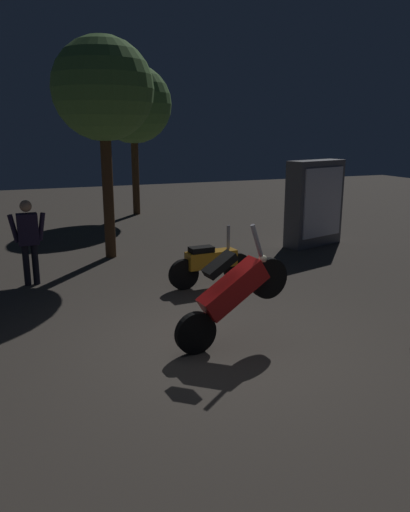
{
  "coord_description": "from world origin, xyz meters",
  "views": [
    {
      "loc": [
        -2.42,
        -5.54,
        2.81
      ],
      "look_at": [
        0.18,
        1.04,
        1.0
      ],
      "focal_mm": 34.6,
      "sensor_mm": 36.0,
      "label": 1
    }
  ],
  "objects_px": {
    "person_bystander_far": "(28,235)",
    "motorcycle_orange_parked_left": "(211,263)",
    "motorcycle_red_foreground": "(233,292)",
    "kiosk_billboard": "(315,203)"
  },
  "relations": [
    {
      "from": "motorcycle_red_foreground",
      "to": "kiosk_billboard",
      "type": "relative_size",
      "value": 0.79
    },
    {
      "from": "motorcycle_red_foreground",
      "to": "kiosk_billboard",
      "type": "distance_m",
      "value": 6.44
    },
    {
      "from": "motorcycle_red_foreground",
      "to": "kiosk_billboard",
      "type": "bearing_deg",
      "value": 41.27
    },
    {
      "from": "motorcycle_orange_parked_left",
      "to": "person_bystander_far",
      "type": "distance_m",
      "value": 3.39
    },
    {
      "from": "person_bystander_far",
      "to": "kiosk_billboard",
      "type": "height_order",
      "value": "kiosk_billboard"
    },
    {
      "from": "motorcycle_red_foreground",
      "to": "motorcycle_orange_parked_left",
      "type": "relative_size",
      "value": 1.0
    },
    {
      "from": "motorcycle_orange_parked_left",
      "to": "person_bystander_far",
      "type": "bearing_deg",
      "value": 153.92
    },
    {
      "from": "motorcycle_red_foreground",
      "to": "person_bystander_far",
      "type": "relative_size",
      "value": 1.05
    },
    {
      "from": "motorcycle_red_foreground",
      "to": "person_bystander_far",
      "type": "xyz_separation_m",
      "value": [
        -2.36,
        3.82,
        0.19
      ]
    },
    {
      "from": "person_bystander_far",
      "to": "motorcycle_orange_parked_left",
      "type": "bearing_deg",
      "value": 65.64
    }
  ]
}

